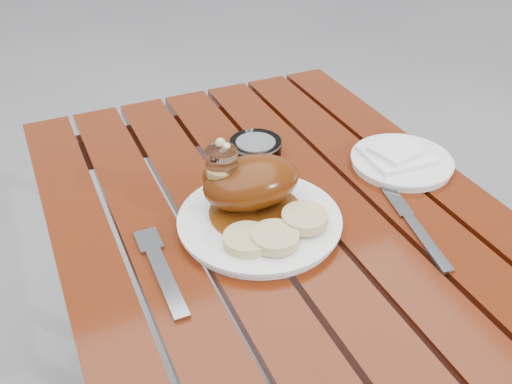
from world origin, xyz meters
TOP-DOWN VIEW (x-y plane):
  - table at (0.00, 0.00)m, footprint 0.80×1.20m
  - dinner_plate at (-0.05, 0.02)m, footprint 0.30×0.30m
  - roast_duck at (-0.05, 0.07)m, footprint 0.18×0.17m
  - bread_dumplings at (-0.05, -0.04)m, footprint 0.19×0.10m
  - wine_glass at (-0.10, 0.08)m, footprint 0.08×0.08m
  - side_plate at (0.30, 0.09)m, footprint 0.26×0.26m
  - napkin at (0.29, 0.10)m, footprint 0.13×0.12m
  - ashtray at (0.05, 0.26)m, footprint 0.13×0.13m
  - fork at (-0.25, -0.03)m, footprint 0.03×0.21m
  - knife at (0.20, -0.11)m, footprint 0.06×0.21m

SIDE VIEW (x-z plane):
  - table at x=0.00m, z-range 0.00..0.75m
  - knife at x=0.20m, z-range 0.75..0.76m
  - fork at x=-0.25m, z-range 0.75..0.76m
  - side_plate at x=0.30m, z-range 0.75..0.77m
  - dinner_plate at x=-0.05m, z-range 0.75..0.77m
  - ashtray at x=0.05m, z-range 0.75..0.78m
  - napkin at x=0.29m, z-range 0.77..0.78m
  - bread_dumplings at x=-0.05m, z-range 0.77..0.80m
  - roast_duck at x=-0.05m, z-range 0.75..0.88m
  - wine_glass at x=-0.10m, z-range 0.75..0.89m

